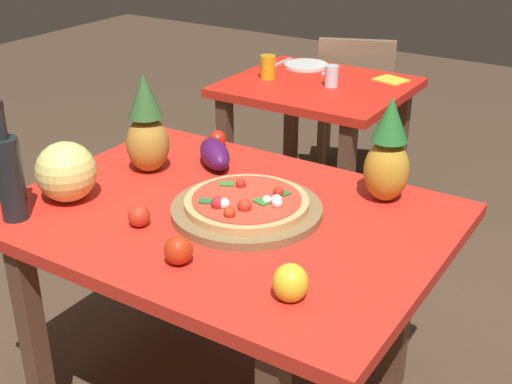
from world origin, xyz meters
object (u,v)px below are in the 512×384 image
at_px(display_table, 226,238).
at_px(tomato_near_board, 139,216).
at_px(bell_pepper, 290,283).
at_px(dinner_plate, 306,65).
at_px(wine_bottle, 10,176).
at_px(napkin_folded, 391,80).
at_px(pineapple_right, 147,128).
at_px(knife_utensil, 331,70).
at_px(melon, 66,172).
at_px(eggplant, 215,154).
at_px(tomato_beside_pepper, 217,139).
at_px(pineapple_left, 388,155).
at_px(tomato_at_corner, 178,250).
at_px(dining_chair, 354,101).
at_px(background_table, 317,110).
at_px(pizza, 247,202).
at_px(fork_utensil, 282,62).
at_px(drinking_glass_juice, 268,67).
at_px(drinking_glass_water, 331,76).
at_px(pizza_board, 247,210).

bearing_deg(display_table, tomato_near_board, -127.70).
relative_size(bell_pepper, dinner_plate, 0.43).
distance_m(wine_bottle, napkin_folded, 1.93).
height_order(pineapple_right, knife_utensil, pineapple_right).
relative_size(melon, eggplant, 0.91).
xyz_separation_m(melon, tomato_beside_pepper, (0.13, 0.59, -0.06)).
bearing_deg(knife_utensil, dinner_plate, 178.53).
bearing_deg(dinner_plate, pineapple_left, -52.42).
bearing_deg(melon, wine_bottle, -103.05).
bearing_deg(dinner_plate, tomato_at_corner, -70.81).
bearing_deg(bell_pepper, tomato_beside_pepper, 135.34).
distance_m(dining_chair, tomato_at_corner, 2.29).
height_order(pineapple_left, melon, pineapple_left).
distance_m(display_table, background_table, 1.37).
xyz_separation_m(wine_bottle, dinner_plate, (-0.09, 1.89, -0.12)).
bearing_deg(pizza, melon, -158.02).
bearing_deg(pineapple_left, tomato_at_corner, -115.01).
bearing_deg(pineapple_right, wine_bottle, -101.89).
relative_size(display_table, pineapple_right, 3.83).
xyz_separation_m(display_table, pineapple_right, (-0.39, 0.11, 0.23)).
height_order(background_table, fork_utensil, fork_utensil).
distance_m(tomato_near_board, napkin_folded, 1.74).
relative_size(dining_chair, dinner_plate, 3.86).
xyz_separation_m(dinner_plate, knife_utensil, (0.14, 0.00, -0.00)).
distance_m(pineapple_left, drinking_glass_juice, 1.35).
bearing_deg(display_table, pineapple_left, 42.78).
height_order(tomato_near_board, fork_utensil, tomato_near_board).
bearing_deg(drinking_glass_juice, wine_bottle, -84.93).
xyz_separation_m(tomato_at_corner, fork_utensil, (-0.78, 1.84, -0.03)).
height_order(pineapple_left, drinking_glass_juice, pineapple_left).
height_order(eggplant, tomato_near_board, eggplant).
bearing_deg(drinking_glass_water, background_table, 171.47).
distance_m(tomato_near_board, dinner_plate, 1.79).
distance_m(pizza_board, drinking_glass_juice, 1.41).
height_order(dining_chair, drinking_glass_water, dining_chair).
height_order(background_table, pizza, pizza).
height_order(melon, dinner_plate, melon).
distance_m(background_table, napkin_folded, 0.38).
xyz_separation_m(dining_chair, wine_bottle, (-0.02, -2.26, 0.39)).
height_order(pineapple_left, knife_utensil, pineapple_left).
height_order(display_table, knife_utensil, knife_utensil).
bearing_deg(pizza_board, knife_utensil, 108.08).
relative_size(melon, tomato_near_board, 2.92).
bearing_deg(tomato_near_board, pizza, 45.61).
height_order(wine_bottle, bell_pepper, wine_bottle).
height_order(pineapple_right, drinking_glass_juice, pineapple_right).
bearing_deg(tomato_at_corner, pineapple_right, 137.49).
distance_m(pizza, pineapple_right, 0.47).
relative_size(tomato_beside_pepper, fork_utensil, 0.35).
height_order(display_table, dining_chair, dining_chair).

